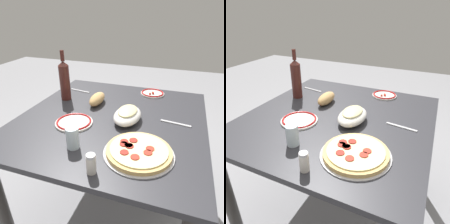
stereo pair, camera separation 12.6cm
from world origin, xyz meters
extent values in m
plane|color=gray|center=(0.00, 0.00, 0.00)|extent=(8.00, 8.00, 0.00)
cube|color=#2D2D33|center=(0.00, 0.00, 0.73)|extent=(1.11, 1.07, 0.03)
cylinder|color=#33302D|center=(0.50, -0.48, 0.36)|extent=(0.07, 0.07, 0.71)
cylinder|color=#33302D|center=(-0.50, 0.48, 0.36)|extent=(0.07, 0.07, 0.71)
cylinder|color=#33302D|center=(0.50, 0.48, 0.36)|extent=(0.07, 0.07, 0.71)
cylinder|color=#B7B7BC|center=(-0.30, -0.23, 0.75)|extent=(0.32, 0.32, 0.01)
cylinder|color=#DBB26B|center=(-0.30, -0.23, 0.76)|extent=(0.30, 0.30, 0.02)
cylinder|color=beige|center=(-0.30, -0.23, 0.77)|extent=(0.26, 0.26, 0.01)
cylinder|color=maroon|center=(-0.30, -0.19, 0.78)|extent=(0.04, 0.04, 0.00)
cylinder|color=maroon|center=(-0.35, -0.18, 0.78)|extent=(0.04, 0.04, 0.00)
cylinder|color=maroon|center=(-0.29, -0.16, 0.78)|extent=(0.04, 0.04, 0.00)
cylinder|color=maroon|center=(-0.29, -0.18, 0.78)|extent=(0.04, 0.04, 0.00)
cylinder|color=maroon|center=(-0.27, -0.15, 0.78)|extent=(0.04, 0.04, 0.00)
cylinder|color=#B22D1E|center=(-0.29, -0.28, 0.78)|extent=(0.04, 0.04, 0.00)
cylinder|color=#B22D1E|center=(-0.37, -0.23, 0.78)|extent=(0.04, 0.04, 0.00)
cylinder|color=maroon|center=(-0.25, -0.19, 0.78)|extent=(0.04, 0.04, 0.00)
cylinder|color=#B22D1E|center=(-0.32, -0.27, 0.78)|extent=(0.04, 0.04, 0.00)
ellipsoid|color=white|center=(-0.02, -0.10, 0.78)|extent=(0.24, 0.15, 0.07)
ellipsoid|color=#AD2819|center=(-0.02, -0.10, 0.79)|extent=(0.20, 0.12, 0.03)
ellipsoid|color=beige|center=(-0.02, -0.10, 0.81)|extent=(0.17, 0.10, 0.02)
cylinder|color=#471E19|center=(0.15, 0.39, 0.86)|extent=(0.07, 0.07, 0.24)
cone|color=#471E19|center=(0.15, 0.39, 1.00)|extent=(0.07, 0.07, 0.03)
cylinder|color=#471E19|center=(0.15, 0.39, 1.05)|extent=(0.03, 0.03, 0.07)
cylinder|color=silver|center=(-0.35, 0.07, 0.80)|extent=(0.06, 0.06, 0.10)
cylinder|color=white|center=(0.43, -0.17, 0.75)|extent=(0.17, 0.17, 0.01)
torus|color=red|center=(0.43, -0.17, 0.76)|extent=(0.16, 0.16, 0.01)
cube|color=#AD2819|center=(0.43, -0.18, 0.76)|extent=(0.01, 0.01, 0.01)
cube|color=#AD2819|center=(0.40, -0.16, 0.76)|extent=(0.01, 0.01, 0.01)
cube|color=#AD2819|center=(0.41, -0.18, 0.76)|extent=(0.01, 0.01, 0.01)
cylinder|color=white|center=(-0.15, 0.18, 0.75)|extent=(0.21, 0.21, 0.01)
torus|color=red|center=(-0.15, 0.18, 0.76)|extent=(0.20, 0.20, 0.01)
ellipsoid|color=tan|center=(0.14, 0.15, 0.78)|extent=(0.19, 0.08, 0.07)
cylinder|color=silver|center=(-0.48, -0.08, 0.78)|extent=(0.04, 0.04, 0.07)
cylinder|color=#B7B7BC|center=(-0.48, -0.08, 0.83)|extent=(0.04, 0.04, 0.01)
cube|color=#B7B7BC|center=(0.03, -0.37, 0.75)|extent=(0.04, 0.17, 0.00)
cube|color=#B7B7BC|center=(0.32, 0.37, 0.75)|extent=(0.04, 0.17, 0.00)
camera|label=1|loc=(-1.07, -0.36, 1.34)|focal=34.13mm
camera|label=2|loc=(-1.02, -0.48, 1.34)|focal=34.13mm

